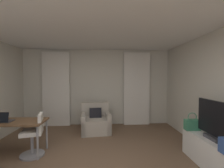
% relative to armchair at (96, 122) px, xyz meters
% --- Properties ---
extents(wall_window, '(5.12, 0.06, 2.60)m').
position_rel_armchair_xyz_m(wall_window, '(0.02, 0.81, 1.01)').
color(wall_window, beige).
rests_on(wall_window, ground).
extents(ceiling, '(5.12, 6.12, 0.06)m').
position_rel_armchair_xyz_m(ceiling, '(0.02, -2.22, 2.34)').
color(ceiling, white).
rests_on(ceiling, wall_left).
extents(curtain_left_panel, '(0.90, 0.06, 2.50)m').
position_rel_armchair_xyz_m(curtain_left_panel, '(-1.36, 0.68, 0.96)').
color(curtain_left_panel, silver).
rests_on(curtain_left_panel, ground).
extents(curtain_right_panel, '(0.90, 0.06, 2.50)m').
position_rel_armchair_xyz_m(curtain_right_panel, '(1.39, 0.68, 0.96)').
color(curtain_right_panel, silver).
rests_on(curtain_right_panel, ground).
extents(armchair, '(0.93, 0.86, 0.85)m').
position_rel_armchair_xyz_m(armchair, '(0.00, 0.00, 0.00)').
color(armchair, '#B2A899').
rests_on(armchair, ground).
extents(desk, '(1.38, 0.60, 0.72)m').
position_rel_armchair_xyz_m(desk, '(-1.71, -1.32, 0.37)').
color(desk, brown).
rests_on(desk, ground).
extents(desk_chair, '(0.48, 0.48, 0.88)m').
position_rel_armchair_xyz_m(desk_chair, '(-1.21, -1.38, 0.11)').
color(desk_chair, gray).
rests_on(desk_chair, ground).
extents(laptop, '(0.33, 0.26, 0.22)m').
position_rel_armchair_xyz_m(laptop, '(-1.82, -1.40, 0.48)').
color(laptop, '#2D2D33').
rests_on(laptop, desk).
extents(tv_console, '(0.45, 1.37, 0.53)m').
position_rel_armchair_xyz_m(tv_console, '(2.21, -2.06, -0.02)').
color(tv_console, white).
rests_on(tv_console, ground).
extents(tv_flatscreen, '(0.20, 0.91, 0.69)m').
position_rel_armchair_xyz_m(tv_flatscreen, '(2.21, -2.06, 0.57)').
color(tv_flatscreen, '#333338').
rests_on(tv_flatscreen, tv_console).
extents(handbag_primary, '(0.30, 0.14, 0.37)m').
position_rel_armchair_xyz_m(handbag_primary, '(2.09, -1.54, 0.37)').
color(handbag_primary, '#387F5B').
rests_on(handbag_primary, tv_console).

